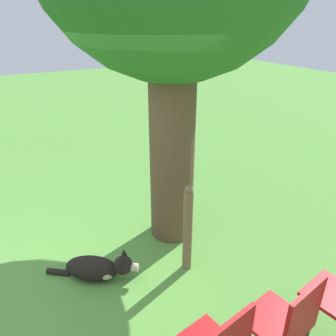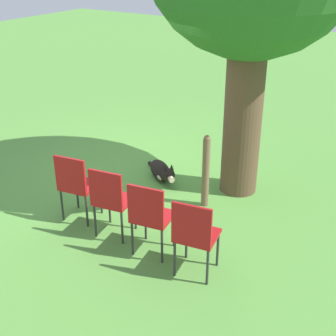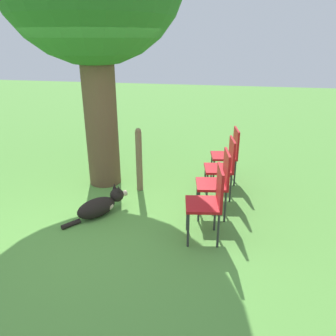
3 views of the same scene
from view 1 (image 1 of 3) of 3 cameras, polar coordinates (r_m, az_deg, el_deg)
ground_plane at (r=3.83m, az=-16.09°, el=-19.57°), size 30.00×30.00×0.00m
dog at (r=3.78m, az=-12.04°, el=-16.65°), size 0.70×0.89×0.39m
fence_post at (r=3.60m, az=3.44°, el=-10.51°), size 0.10×0.10×1.06m
red_chair_2 at (r=2.84m, az=19.95°, el=-23.69°), size 0.49×0.50×0.96m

